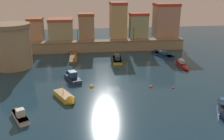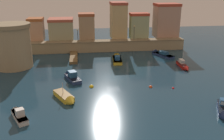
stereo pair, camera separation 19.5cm
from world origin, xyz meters
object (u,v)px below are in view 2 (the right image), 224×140
object	(u,v)px
quay_lamp_1	(134,30)
moored_boat_1	(66,98)
mooring_buoy_2	(173,88)
mooring_buoy_0	(91,87)
mooring_buoy_1	(151,87)
fortress_tower	(12,46)
moored_boat_2	(183,65)
moored_boat_6	(18,114)
moored_boat_5	(160,54)
moored_boat_4	(71,76)
moored_boat_3	(117,58)
quay_lamp_0	(78,33)

from	to	relation	value
quay_lamp_1	moored_boat_1	size ratio (longest dim) A/B	0.64
mooring_buoy_2	mooring_buoy_0	bearing A→B (deg)	170.21
mooring_buoy_1	fortress_tower	bearing A→B (deg)	150.48
fortress_tower	moored_boat_2	size ratio (longest dim) A/B	1.62
quay_lamp_1	moored_boat_6	bearing A→B (deg)	-124.15
moored_boat_5	moored_boat_6	size ratio (longest dim) A/B	1.36
moored_boat_4	moored_boat_6	xyz separation A→B (m)	(-6.62, -13.68, -0.05)
fortress_tower	moored_boat_3	size ratio (longest dim) A/B	1.27
moored_boat_2	moored_boat_6	xyz separation A→B (m)	(-29.99, -17.42, -0.01)
moored_boat_3	moored_boat_5	bearing A→B (deg)	-69.94
quay_lamp_0	moored_boat_2	xyz separation A→B (m)	(21.96, -16.11, -4.38)
mooring_buoy_0	fortress_tower	bearing A→B (deg)	139.93
moored_boat_6	mooring_buoy_0	xyz separation A→B (m)	(10.15, 9.23, -0.49)
moored_boat_2	mooring_buoy_2	xyz separation A→B (m)	(-6.07, -10.56, -0.50)
fortress_tower	mooring_buoy_1	xyz separation A→B (m)	(25.73, -14.57, -4.68)
quay_lamp_1	moored_boat_2	xyz separation A→B (m)	(7.24, -16.11, -4.77)
fortress_tower	moored_boat_3	xyz separation A→B (m)	(22.37, 2.05, -4.22)
moored_boat_2	mooring_buoy_2	bearing A→B (deg)	-28.02
mooring_buoy_0	mooring_buoy_2	bearing A→B (deg)	-9.79
moored_boat_5	mooring_buoy_2	size ratio (longest dim) A/B	16.31
fortress_tower	moored_boat_2	distance (m)	36.07
quay_lamp_0	moored_boat_5	size ratio (longest dim) A/B	0.42
mooring_buoy_0	moored_boat_2	bearing A→B (deg)	22.44
quay_lamp_0	moored_boat_6	xyz separation A→B (m)	(-8.03, -33.53, -4.39)
quay_lamp_1	mooring_buoy_2	xyz separation A→B (m)	(1.17, -26.67, -5.27)
moored_boat_4	moored_boat_6	world-z (taller)	moored_boat_4
moored_boat_6	mooring_buoy_0	size ratio (longest dim) A/B	6.83
moored_boat_3	fortress_tower	bearing A→B (deg)	100.81
quay_lamp_0	mooring_buoy_1	size ratio (longest dim) A/B	5.16
quay_lamp_0	moored_boat_1	size ratio (longest dim) A/B	0.53
moored_boat_4	moored_boat_5	size ratio (longest dim) A/B	0.91
moored_boat_6	mooring_buoy_2	distance (m)	24.88
moored_boat_4	moored_boat_6	distance (m)	15.20
quay_lamp_1	moored_boat_2	size ratio (longest dim) A/B	0.65
quay_lamp_0	moored_boat_1	xyz separation A→B (m)	(-1.98, -29.01, -4.47)
mooring_buoy_0	moored_boat_5	bearing A→B (deg)	45.24
quay_lamp_1	mooring_buoy_0	distance (m)	27.87
quay_lamp_0	mooring_buoy_1	bearing A→B (deg)	-64.60
moored_boat_6	mooring_buoy_1	xyz separation A→B (m)	(20.24, 7.82, -0.49)
moored_boat_1	moored_boat_2	size ratio (longest dim) A/B	1.01
moored_boat_2	moored_boat_5	xyz separation A→B (m)	(-1.88, 9.92, -0.10)
moored_boat_5	moored_boat_1	bearing A→B (deg)	109.24
fortress_tower	mooring_buoy_2	world-z (taller)	fortress_tower
quay_lamp_0	moored_boat_4	distance (m)	20.36
moored_boat_2	mooring_buoy_1	distance (m)	13.69
fortress_tower	moored_boat_1	xyz separation A→B (m)	(11.54, -17.87, -4.27)
moored_boat_2	mooring_buoy_1	world-z (taller)	moored_boat_2
moored_boat_2	moored_boat_4	world-z (taller)	moored_boat_2
moored_boat_4	moored_boat_5	bearing A→B (deg)	-77.20
moored_boat_3	moored_boat_5	xyz separation A→B (m)	(11.23, 2.90, -0.06)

